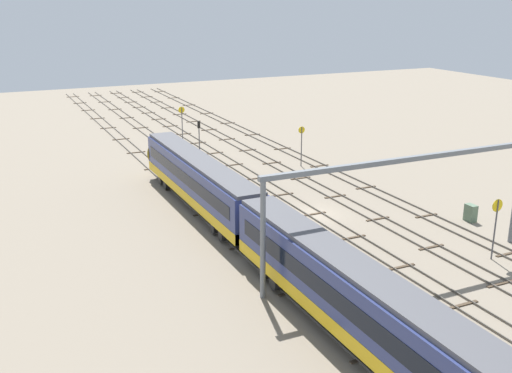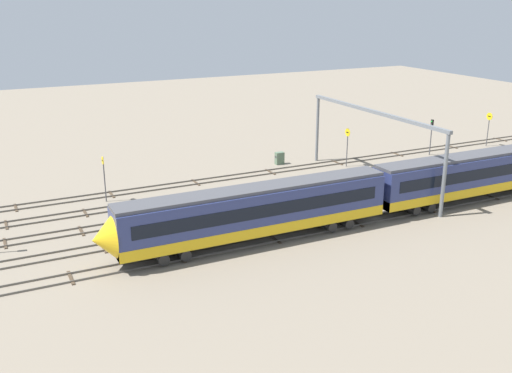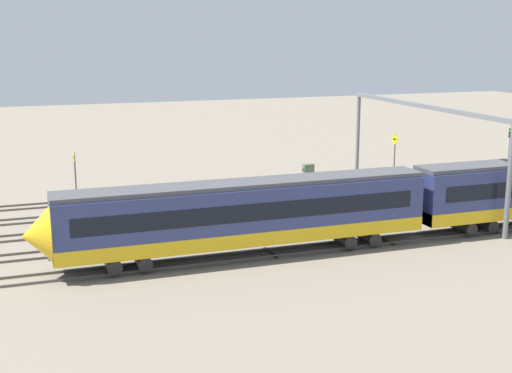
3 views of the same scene
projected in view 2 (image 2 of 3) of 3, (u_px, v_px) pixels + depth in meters
name	position (u px, v px, depth m)	size (l,w,h in m)	color
ground_plane	(270.00, 201.00, 59.80)	(186.18, 186.18, 0.00)	gray
track_near_foreground	(234.00, 177.00, 67.48)	(170.18, 2.40, 0.16)	#59544C
track_second_near	(251.00, 188.00, 63.63)	(170.18, 2.40, 0.16)	#59544C
track_middle	(270.00, 200.00, 59.77)	(170.18, 2.40, 0.16)	#59544C
track_second_far	(292.00, 214.00, 55.92)	(170.18, 2.40, 0.16)	#59544C
track_with_train	(316.00, 230.00, 52.07)	(170.18, 2.40, 0.16)	#59544C
overhead_gantry	(373.00, 127.00, 62.91)	(0.40, 22.92, 8.36)	slate
speed_sign_near_foreground	(347.00, 141.00, 70.89)	(0.14, 0.98, 4.78)	#4C4C51
speed_sign_far_trackside	(104.00, 173.00, 58.59)	(0.14, 0.82, 4.75)	#4C4C51
speed_sign_distant_end	(489.00, 124.00, 80.73)	(0.14, 1.02, 4.72)	#4C4C51
signal_light_trackside_approach	(431.00, 132.00, 76.22)	(0.31, 0.32, 4.73)	#4C4C51
relay_cabinet	(280.00, 158.00, 72.61)	(1.08, 0.66, 1.53)	#597259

